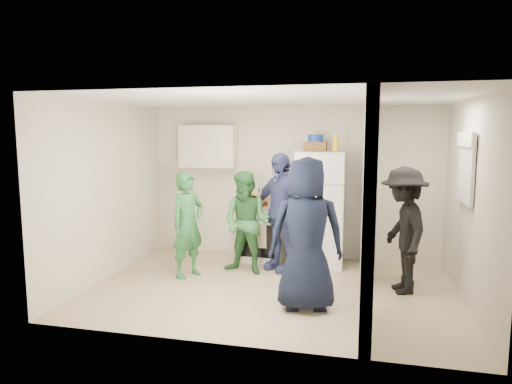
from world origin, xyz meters
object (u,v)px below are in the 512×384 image
(wicker_basket, at_px, (315,146))
(person_green_center, at_px, (247,223))
(stove, at_px, (262,233))
(fridge, at_px, (320,208))
(blue_bowl, at_px, (315,138))
(person_denim, at_px, (280,212))
(person_nook, at_px, (403,230))
(person_green_left, at_px, (188,225))
(yellow_cup_stack_top, at_px, (336,144))
(person_navy, at_px, (306,234))

(wicker_basket, xyz_separation_m, person_green_center, (-0.91, -0.78, -1.11))
(stove, distance_m, fridge, 1.05)
(blue_bowl, relative_size, person_denim, 0.13)
(fridge, relative_size, person_nook, 1.09)
(wicker_basket, bearing_deg, person_denim, -131.99)
(fridge, height_order, person_nook, fridge)
(person_denim, bearing_deg, blue_bowl, 81.97)
(stove, relative_size, person_green_left, 0.58)
(stove, bearing_deg, yellow_cup_stack_top, -6.38)
(fridge, relative_size, blue_bowl, 7.46)
(fridge, height_order, person_green_left, fridge)
(yellow_cup_stack_top, distance_m, person_denim, 1.34)
(wicker_basket, bearing_deg, yellow_cup_stack_top, -25.11)
(yellow_cup_stack_top, bearing_deg, person_denim, -155.14)
(yellow_cup_stack_top, xyz_separation_m, person_green_center, (-1.23, -0.63, -1.16))
(fridge, relative_size, person_green_left, 1.18)
(person_green_left, relative_size, person_navy, 0.84)
(person_green_center, bearing_deg, person_nook, 3.14)
(fridge, bearing_deg, blue_bowl, 153.43)
(blue_bowl, height_order, person_green_center, blue_bowl)
(blue_bowl, bearing_deg, stove, -178.64)
(stove, bearing_deg, person_nook, -27.21)
(person_navy, bearing_deg, fridge, -101.50)
(blue_bowl, distance_m, person_nook, 2.05)
(yellow_cup_stack_top, relative_size, person_green_left, 0.16)
(fridge, bearing_deg, person_green_center, -144.10)
(person_denim, bearing_deg, person_green_left, -119.61)
(yellow_cup_stack_top, height_order, person_nook, yellow_cup_stack_top)
(fridge, bearing_deg, wicker_basket, 153.43)
(blue_bowl, xyz_separation_m, person_nook, (1.27, -1.11, -1.17))
(stove, bearing_deg, wicker_basket, 1.36)
(person_denim, bearing_deg, fridge, 73.43)
(yellow_cup_stack_top, bearing_deg, person_navy, -96.49)
(wicker_basket, height_order, blue_bowl, blue_bowl)
(stove, distance_m, person_green_left, 1.44)
(blue_bowl, relative_size, yellow_cup_stack_top, 0.96)
(fridge, relative_size, person_green_center, 1.18)
(person_navy, bearing_deg, blue_bowl, -98.61)
(stove, distance_m, person_nook, 2.40)
(stove, xyz_separation_m, blue_bowl, (0.84, 0.02, 1.56))
(stove, relative_size, yellow_cup_stack_top, 3.52)
(wicker_basket, relative_size, person_green_left, 0.23)
(stove, height_order, person_green_left, person_green_left)
(yellow_cup_stack_top, bearing_deg, person_nook, -45.20)
(stove, xyz_separation_m, person_nook, (2.11, -1.09, 0.38))
(fridge, height_order, yellow_cup_stack_top, yellow_cup_stack_top)
(person_green_center, xyz_separation_m, person_nook, (2.18, -0.32, 0.07))
(yellow_cup_stack_top, xyz_separation_m, person_nook, (0.95, -0.96, -1.09))
(person_green_left, height_order, person_denim, person_denim)
(fridge, xyz_separation_m, person_navy, (0.01, -1.92, 0.01))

